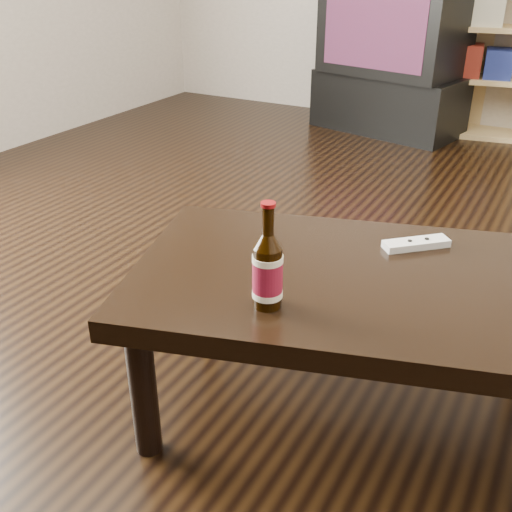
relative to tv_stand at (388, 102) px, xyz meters
The scene contains 7 objects.
floor 2.69m from the tv_stand, 79.82° to the right, with size 5.00×6.00×0.01m, color black.
tv_stand is the anchor object (origin of this frame).
tv 0.54m from the tv_stand, 102.93° to the right, with size 1.01×0.75×0.68m.
bookshelf 0.78m from the tv_stand, 23.71° to the left, with size 0.81×0.47×1.42m.
coffee_table 3.04m from the tv_stand, 73.84° to the right, with size 1.33×1.00×0.44m.
beer_bottle 3.25m from the tv_stand, 77.53° to the right, with size 0.09×0.09×0.26m.
remote 2.85m from the tv_stand, 71.13° to the right, with size 0.17×0.17×0.02m.
Camera 1 is at (0.78, -1.57, 1.19)m, focal length 42.00 mm.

